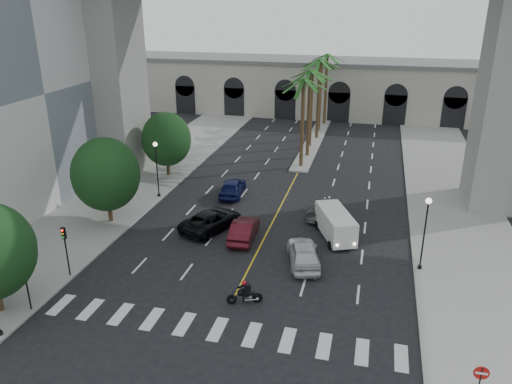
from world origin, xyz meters
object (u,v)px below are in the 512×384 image
do_not_enter_sign (480,381)px  car_a (304,253)px  pedestrian_b (3,243)px  car_c (211,220)px  car_e (233,187)px  car_b (244,230)px  traffic_signal_near (25,274)px  motorcycle_rider (246,293)px  car_d (324,208)px  cargo_van (336,224)px  lamp_post_left_far (157,165)px  pedestrian_a (2,265)px  lamp_post_right (425,228)px  traffic_signal_far (65,243)px

do_not_enter_sign → car_a: bearing=127.0°
pedestrian_b → car_c: bearing=57.8°
car_e → pedestrian_b: size_ratio=3.13×
car_e → pedestrian_b: pedestrian_b is taller
pedestrian_b → do_not_enter_sign: 31.67m
car_b → car_c: bearing=-22.9°
traffic_signal_near → car_b: size_ratio=0.76×
motorcycle_rider → car_d: size_ratio=0.42×
traffic_signal_near → car_a: size_ratio=0.73×
motorcycle_rider → car_c: 10.84m
traffic_signal_near → pedestrian_b: bearing=138.5°
car_e → cargo_van: size_ratio=0.89×
car_a → car_d: size_ratio=0.99×
car_b → lamp_post_left_far: bearing=-36.1°
car_c → pedestrian_a: pedestrian_a is taller
lamp_post_right → car_c: bearing=170.1°
traffic_signal_near → car_e: (6.40, 20.70, -1.69)m
car_e → pedestrian_b: (-12.77, -15.08, 0.10)m
car_e → do_not_enter_sign: bearing=123.6°
lamp_post_left_far → lamp_post_right: (22.80, -8.00, 0.00)m
lamp_post_left_far → car_a: size_ratio=1.07×
car_b → car_e: (-3.40, 8.49, 0.03)m
pedestrian_a → do_not_enter_sign: size_ratio=0.64×
lamp_post_right → motorcycle_rider: size_ratio=2.53×
lamp_post_left_far → pedestrian_b: lamp_post_left_far is taller
lamp_post_right → lamp_post_left_far: bearing=160.7°
car_d → do_not_enter_sign: do_not_enter_sign is taller
pedestrian_b → car_b: bearing=49.8°
traffic_signal_far → cargo_van: size_ratio=0.68×
traffic_signal_near → car_c: traffic_signal_near is taller
traffic_signal_far → do_not_enter_sign: traffic_signal_far is taller
lamp_post_right → pedestrian_b: 29.56m
lamp_post_left_far → pedestrian_a: (-4.00, -15.73, -2.19)m
cargo_van → pedestrian_a: 23.58m
car_c → do_not_enter_sign: bearing=160.4°
pedestrian_b → cargo_van: bearing=47.8°
traffic_signal_near → car_d: traffic_signal_near is taller
motorcycle_rider → car_a: bearing=44.5°
traffic_signal_far → car_c: bearing=53.8°
traffic_signal_near → car_b: (9.80, 12.22, -1.72)m
car_b → car_e: bearing=-71.9°
lamp_post_right → traffic_signal_far: size_ratio=1.47×
traffic_signal_near → traffic_signal_far: same height
traffic_signal_far → cargo_van: 19.46m
lamp_post_right → cargo_van: 7.36m
car_c → lamp_post_left_far: bearing=-15.3°
lamp_post_right → cargo_van: bearing=149.7°
motorcycle_rider → car_b: (-2.38, 8.36, 0.07)m
car_d → pedestrian_a: size_ratio=2.84×
lamp_post_right → car_a: bearing=-172.6°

